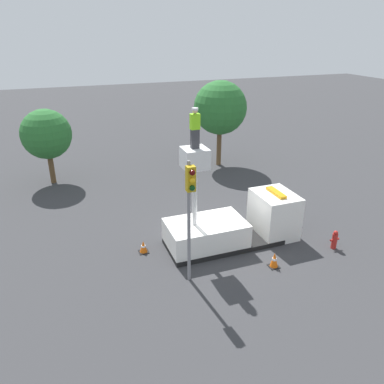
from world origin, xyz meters
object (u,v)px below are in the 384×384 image
at_px(traffic_cone_rear, 143,247).
at_px(tree_right_bg, 220,108).
at_px(traffic_cone_curbside, 274,260).
at_px(worker, 195,128).
at_px(traffic_light_pole, 190,200).
at_px(tree_left_bg, 46,134).
at_px(fire_hydrant, 335,240).
at_px(bucket_truck, 234,224).

bearing_deg(traffic_cone_rear, tree_right_bg, 50.42).
height_order(traffic_cone_rear, traffic_cone_curbside, traffic_cone_curbside).
bearing_deg(tree_right_bg, worker, -119.33).
bearing_deg(traffic_light_pole, tree_left_bg, 110.48).
height_order(traffic_light_pole, traffic_cone_curbside, traffic_light_pole).
distance_m(worker, fire_hydrant, 8.79).
relative_size(bucket_truck, tree_left_bg, 1.30).
height_order(bucket_truck, tree_left_bg, bucket_truck).
distance_m(tree_left_bg, tree_right_bg, 12.42).
bearing_deg(traffic_cone_curbside, tree_left_bg, 122.66).
height_order(fire_hydrant, traffic_cone_curbside, fire_hydrant).
height_order(traffic_light_pole, tree_left_bg, traffic_light_pole).
xyz_separation_m(bucket_truck, worker, (-2.11, 0.00, 5.04)).
bearing_deg(bucket_truck, worker, 180.00).
bearing_deg(tree_left_bg, worker, -61.67).
relative_size(worker, traffic_cone_curbside, 2.40).
bearing_deg(tree_left_bg, tree_right_bg, -2.66).
bearing_deg(traffic_light_pole, fire_hydrant, 0.06).
relative_size(traffic_cone_curbside, tree_right_bg, 0.11).
height_order(traffic_light_pole, traffic_cone_rear, traffic_light_pole).
bearing_deg(bucket_truck, fire_hydrant, -27.72).
bearing_deg(tree_left_bg, traffic_cone_curbside, -57.34).
bearing_deg(worker, tree_right_bg, 60.67).
xyz_separation_m(worker, tree_left_bg, (-6.21, 11.52, -2.57)).
distance_m(traffic_light_pole, tree_right_bg, 15.08).
distance_m(worker, traffic_light_pole, 3.34).
xyz_separation_m(traffic_light_pole, tree_right_bg, (7.21, 13.23, 0.66)).
distance_m(bucket_truck, traffic_cone_rear, 4.60).
bearing_deg(traffic_cone_rear, tree_left_bg, 109.26).
distance_m(bucket_truck, tree_right_bg, 12.18).
distance_m(fire_hydrant, tree_left_bg, 18.95).
xyz_separation_m(traffic_light_pole, fire_hydrant, (7.49, 0.01, -3.33)).
bearing_deg(tree_left_bg, fire_hydrant, -47.49).
bearing_deg(worker, fire_hydrant, -19.44).
height_order(bucket_truck, worker, worker).
relative_size(tree_left_bg, tree_right_bg, 0.79).
height_order(worker, tree_right_bg, worker).
relative_size(traffic_light_pole, traffic_cone_curbside, 7.39).
bearing_deg(fire_hydrant, traffic_cone_rear, 161.96).
xyz_separation_m(traffic_cone_rear, traffic_cone_curbside, (5.25, -3.22, 0.06)).
height_order(worker, traffic_cone_rear, worker).
xyz_separation_m(worker, fire_hydrant, (6.43, -2.27, -5.54)).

